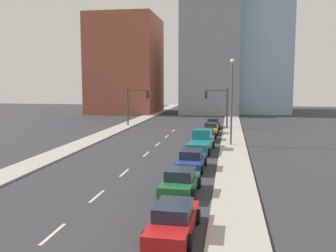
{
  "coord_description": "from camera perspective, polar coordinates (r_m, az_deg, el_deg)",
  "views": [
    {
      "loc": [
        7.62,
        -7.33,
        6.68
      ],
      "look_at": [
        1.41,
        30.19,
        2.2
      ],
      "focal_mm": 40.0,
      "sensor_mm": 36.0,
      "label": 1
    }
  ],
  "objects": [
    {
      "name": "sedan_green",
      "position": [
        22.72,
        1.87,
        -8.55
      ],
      "size": [
        2.3,
        4.38,
        1.51
      ],
      "rotation": [
        0.0,
        0.0,
        -0.06
      ],
      "color": "#1E6033",
      "rests_on": "ground"
    },
    {
      "name": "sedan_yellow",
      "position": [
        48.68,
        6.53,
        -0.43
      ],
      "size": [
        2.08,
        4.34,
        1.45
      ],
      "rotation": [
        0.0,
        0.0,
        0.01
      ],
      "color": "gold",
      "rests_on": "ground"
    },
    {
      "name": "sedan_red",
      "position": [
        16.93,
        0.82,
        -14.14
      ],
      "size": [
        2.12,
        4.84,
        1.41
      ],
      "rotation": [
        0.0,
        0.0,
        -0.03
      ],
      "color": "red",
      "rests_on": "ground"
    },
    {
      "name": "lane_stripe_at_13m",
      "position": [
        22.75,
        -10.79,
        -10.46
      ],
      "size": [
        0.16,
        2.4,
        0.01
      ],
      "primitive_type": "cube",
      "color": "beige",
      "rests_on": "ground"
    },
    {
      "name": "building_glass_right",
      "position": [
        89.36,
        13.62,
        14.79
      ],
      "size": [
        13.0,
        20.0,
        39.04
      ],
      "color": "#8CADC6",
      "rests_on": "ground"
    },
    {
      "name": "sidewalk_right",
      "position": [
        58.09,
        9.76,
        0.08
      ],
      "size": [
        2.64,
        100.76,
        0.14
      ],
      "color": "#ADA89E",
      "rests_on": "ground"
    },
    {
      "name": "building_brick_left",
      "position": [
        83.44,
        -6.43,
        9.2
      ],
      "size": [
        14.0,
        16.0,
        20.72
      ],
      "color": "#9E513D",
      "rests_on": "ground"
    },
    {
      "name": "lane_stripe_at_19m",
      "position": [
        28.08,
        -6.68,
        -7.08
      ],
      "size": [
        0.16,
        2.4,
        0.01
      ],
      "primitive_type": "cube",
      "color": "beige",
      "rests_on": "ground"
    },
    {
      "name": "traffic_signal_right",
      "position": [
        55.14,
        8.04,
        3.6
      ],
      "size": [
        3.39,
        0.35,
        5.87
      ],
      "color": "#38383D",
      "rests_on": "ground"
    },
    {
      "name": "traffic_signal_left",
      "position": [
        56.97,
        -5.25,
        3.74
      ],
      "size": [
        3.39,
        0.35,
        5.87
      ],
      "color": "#38383D",
      "rests_on": "ground"
    },
    {
      "name": "lane_stripe_at_7m",
      "position": [
        17.95,
        -17.12,
        -15.41
      ],
      "size": [
        0.16,
        2.4,
        0.01
      ],
      "primitive_type": "cube",
      "color": "beige",
      "rests_on": "ground"
    },
    {
      "name": "sidewalk_left",
      "position": [
        60.16,
        -5.76,
        0.37
      ],
      "size": [
        2.64,
        100.76,
        0.14
      ],
      "color": "#ADA89E",
      "rests_on": "ground"
    },
    {
      "name": "sedan_brown",
      "position": [
        54.86,
        6.86,
        0.36
      ],
      "size": [
        2.19,
        4.66,
        1.41
      ],
      "rotation": [
        0.0,
        0.0,
        0.03
      ],
      "color": "brown",
      "rests_on": "ground"
    },
    {
      "name": "sedan_blue",
      "position": [
        28.87,
        3.58,
        -5.28
      ],
      "size": [
        2.19,
        4.69,
        1.52
      ],
      "rotation": [
        0.0,
        0.0,
        -0.03
      ],
      "color": "navy",
      "rests_on": "ground"
    },
    {
      "name": "sedan_navy",
      "position": [
        43.18,
        5.87,
        -1.37
      ],
      "size": [
        2.31,
        4.43,
        1.36
      ],
      "rotation": [
        0.0,
        0.0,
        -0.04
      ],
      "color": "#141E47",
      "rests_on": "ground"
    },
    {
      "name": "lane_stripe_at_43m",
      "position": [
        51.71,
        0.84,
        -0.7
      ],
      "size": [
        0.16,
        2.4,
        0.01
      ],
      "primitive_type": "cube",
      "color": "beige",
      "rests_on": "ground"
    },
    {
      "name": "street_lamp",
      "position": [
        39.42,
        9.68,
        4.48
      ],
      "size": [
        0.44,
        0.44,
        9.05
      ],
      "color": "#4C4C51",
      "rests_on": "ground"
    },
    {
      "name": "lane_stripe_at_26m",
      "position": [
        35.06,
        -3.34,
        -4.27
      ],
      "size": [
        0.16,
        2.4,
        0.01
      ],
      "primitive_type": "cube",
      "color": "beige",
      "rests_on": "ground"
    },
    {
      "name": "building_office_center",
      "position": [
        84.84,
        6.67,
        12.93
      ],
      "size": [
        12.0,
        20.0,
        31.87
      ],
      "color": "gray",
      "rests_on": "ground"
    },
    {
      "name": "pickup_truck_teal",
      "position": [
        36.46,
        5.07,
        -2.53
      ],
      "size": [
        2.49,
        6.43,
        2.04
      ],
      "rotation": [
        0.0,
        0.0,
        -0.06
      ],
      "color": "#196B75",
      "rests_on": "ground"
    },
    {
      "name": "lane_stripe_at_32m",
      "position": [
        40.45,
        -1.59,
        -2.79
      ],
      "size": [
        0.16,
        2.4,
        0.01
      ],
      "primitive_type": "cube",
      "color": "beige",
      "rests_on": "ground"
    },
    {
      "name": "lane_stripe_at_38m",
      "position": [
        46.28,
        -0.18,
        -1.58
      ],
      "size": [
        0.16,
        2.4,
        0.01
      ],
      "primitive_type": "cube",
      "color": "beige",
      "rests_on": "ground"
    }
  ]
}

